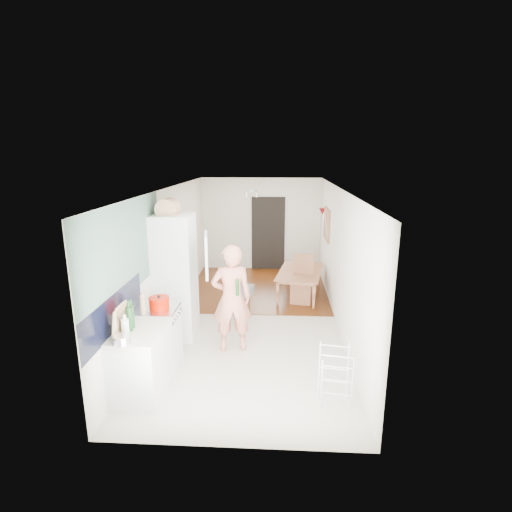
# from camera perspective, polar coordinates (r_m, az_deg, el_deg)

# --- Properties ---
(room_shell) EXTENTS (3.20, 7.00, 2.50)m
(room_shell) POSITION_cam_1_polar(r_m,az_deg,el_deg) (7.43, -0.53, -0.11)
(room_shell) COLOR silver
(room_shell) RESTS_ON ground
(floor) EXTENTS (3.20, 7.00, 0.01)m
(floor) POSITION_cam_1_polar(r_m,az_deg,el_deg) (7.84, -0.50, -8.99)
(floor) COLOR #BDB39F
(floor) RESTS_ON ground
(wood_floor_overlay) EXTENTS (3.20, 3.30, 0.01)m
(wood_floor_overlay) POSITION_cam_1_polar(r_m,az_deg,el_deg) (9.56, 0.23, -4.56)
(wood_floor_overlay) COLOR #5E2809
(wood_floor_overlay) RESTS_ON room_shell
(sage_wall_panel) EXTENTS (0.02, 3.00, 1.30)m
(sage_wall_panel) POSITION_cam_1_polar(r_m,az_deg,el_deg) (5.72, -18.05, 0.92)
(sage_wall_panel) COLOR slate
(sage_wall_panel) RESTS_ON room_shell
(tile_splashback) EXTENTS (0.02, 1.90, 0.50)m
(tile_splashback) POSITION_cam_1_polar(r_m,az_deg,el_deg) (5.43, -19.50, -7.64)
(tile_splashback) COLOR black
(tile_splashback) RESTS_ON room_shell
(doorway_recess) EXTENTS (0.90, 0.04, 2.00)m
(doorway_recess) POSITION_cam_1_polar(r_m,az_deg,el_deg) (10.87, 1.75, 3.20)
(doorway_recess) COLOR black
(doorway_recess) RESTS_ON room_shell
(base_cabinet) EXTENTS (0.60, 0.90, 0.86)m
(base_cabinet) POSITION_cam_1_polar(r_m,az_deg,el_deg) (5.64, -16.10, -14.64)
(base_cabinet) COLOR silver
(base_cabinet) RESTS_ON room_shell
(worktop) EXTENTS (0.62, 0.92, 0.06)m
(worktop) POSITION_cam_1_polar(r_m,az_deg,el_deg) (5.43, -16.44, -10.38)
(worktop) COLOR beige
(worktop) RESTS_ON room_shell
(range_cooker) EXTENTS (0.60, 0.60, 0.88)m
(range_cooker) POSITION_cam_1_polar(r_m,az_deg,el_deg) (6.26, -13.85, -11.31)
(range_cooker) COLOR silver
(range_cooker) RESTS_ON room_shell
(cooker_top) EXTENTS (0.60, 0.60, 0.04)m
(cooker_top) POSITION_cam_1_polar(r_m,az_deg,el_deg) (6.08, -14.11, -7.39)
(cooker_top) COLOR silver
(cooker_top) RESTS_ON room_shell
(fridge_housing) EXTENTS (0.66, 0.66, 2.15)m
(fridge_housing) POSITION_cam_1_polar(r_m,az_deg,el_deg) (6.94, -11.50, -2.97)
(fridge_housing) COLOR silver
(fridge_housing) RESTS_ON room_shell
(fridge_door) EXTENTS (0.14, 0.56, 0.70)m
(fridge_door) POSITION_cam_1_polar(r_m,az_deg,el_deg) (6.40, -7.09, 0.15)
(fridge_door) COLOR silver
(fridge_door) RESTS_ON room_shell
(fridge_interior) EXTENTS (0.02, 0.52, 0.66)m
(fridge_interior) POSITION_cam_1_polar(r_m,az_deg,el_deg) (6.74, -9.15, 0.81)
(fridge_interior) COLOR white
(fridge_interior) RESTS_ON room_shell
(pinboard) EXTENTS (0.03, 0.90, 0.70)m
(pinboard) POSITION_cam_1_polar(r_m,az_deg,el_deg) (9.27, 10.08, 4.49)
(pinboard) COLOR tan
(pinboard) RESTS_ON room_shell
(pinboard_frame) EXTENTS (0.00, 0.94, 0.74)m
(pinboard_frame) POSITION_cam_1_polar(r_m,az_deg,el_deg) (9.27, 9.99, 4.49)
(pinboard_frame) COLOR #A76F4B
(pinboard_frame) RESTS_ON room_shell
(wall_sconce) EXTENTS (0.18, 0.18, 0.16)m
(wall_sconce) POSITION_cam_1_polar(r_m,az_deg,el_deg) (9.88, 9.47, 6.29)
(wall_sconce) COLOR maroon
(wall_sconce) RESTS_ON room_shell
(person) EXTENTS (0.85, 0.65, 2.08)m
(person) POSITION_cam_1_polar(r_m,az_deg,el_deg) (6.33, -3.53, -4.74)
(person) COLOR #E1826C
(person) RESTS_ON floor
(dining_table) EXTENTS (0.99, 1.50, 0.49)m
(dining_table) POSITION_cam_1_polar(r_m,az_deg,el_deg) (9.03, 6.46, -4.21)
(dining_table) COLOR #A76F4B
(dining_table) RESTS_ON floor
(dining_chair) EXTENTS (0.51, 0.51, 1.02)m
(dining_chair) POSITION_cam_1_polar(r_m,az_deg,el_deg) (8.56, 6.59, -3.37)
(dining_chair) COLOR #A76F4B
(dining_chair) RESTS_ON floor
(stool) EXTENTS (0.33, 0.33, 0.38)m
(stool) POSITION_cam_1_polar(r_m,az_deg,el_deg) (8.10, -2.08, -6.75)
(stool) COLOR #A76F4B
(stool) RESTS_ON floor
(grey_drape) EXTENTS (0.50, 0.50, 0.19)m
(grey_drape) POSITION_cam_1_polar(r_m,az_deg,el_deg) (7.96, -2.12, -4.96)
(grey_drape) COLOR slate
(grey_drape) RESTS_ON stool
(drying_rack) EXTENTS (0.44, 0.41, 0.76)m
(drying_rack) POSITION_cam_1_polar(r_m,az_deg,el_deg) (5.35, 11.24, -16.63)
(drying_rack) COLOR silver
(drying_rack) RESTS_ON floor
(bread_bin) EXTENTS (0.39, 0.38, 0.19)m
(bread_bin) POSITION_cam_1_polar(r_m,az_deg,el_deg) (6.70, -12.49, 6.62)
(bread_bin) COLOR tan
(bread_bin) RESTS_ON fridge_housing
(red_casserole) EXTENTS (0.33, 0.33, 0.17)m
(red_casserole) POSITION_cam_1_polar(r_m,az_deg,el_deg) (6.01, -13.68, -6.52)
(red_casserole) COLOR #C21200
(red_casserole) RESTS_ON cooker_top
(steel_pan) EXTENTS (0.26, 0.26, 0.10)m
(steel_pan) POSITION_cam_1_polar(r_m,az_deg,el_deg) (5.10, -18.58, -11.23)
(steel_pan) COLOR silver
(steel_pan) RESTS_ON worktop
(held_bottle) EXTENTS (0.06, 0.06, 0.26)m
(held_bottle) POSITION_cam_1_polar(r_m,az_deg,el_deg) (6.13, -2.68, -4.50)
(held_bottle) COLOR #16441A
(held_bottle) RESTS_ON person
(bottle_a) EXTENTS (0.09, 0.09, 0.32)m
(bottle_a) POSITION_cam_1_polar(r_m,az_deg,el_deg) (5.37, -17.61, -8.58)
(bottle_a) COLOR #16441A
(bottle_a) RESTS_ON worktop
(bottle_b) EXTENTS (0.09, 0.09, 0.30)m
(bottle_b) POSITION_cam_1_polar(r_m,az_deg,el_deg) (5.46, -17.35, -8.25)
(bottle_b) COLOR #16441A
(bottle_b) RESTS_ON worktop
(bottle_c) EXTENTS (0.10, 0.10, 0.23)m
(bottle_c) POSITION_cam_1_polar(r_m,az_deg,el_deg) (5.24, -18.16, -9.73)
(bottle_c) COLOR silver
(bottle_c) RESTS_ON worktop
(pepper_mill_front) EXTENTS (0.07, 0.07, 0.23)m
(pepper_mill_front) POSITION_cam_1_polar(r_m,az_deg,el_deg) (5.87, -15.92, -6.90)
(pepper_mill_front) COLOR tan
(pepper_mill_front) RESTS_ON worktop
(pepper_mill_back) EXTENTS (0.08, 0.08, 0.24)m
(pepper_mill_back) POSITION_cam_1_polar(r_m,az_deg,el_deg) (5.87, -15.85, -6.86)
(pepper_mill_back) COLOR tan
(pepper_mill_back) RESTS_ON worktop
(chopping_boards) EXTENTS (0.14, 0.30, 0.41)m
(chopping_boards) POSITION_cam_1_polar(r_m,az_deg,el_deg) (5.24, -18.95, -8.71)
(chopping_boards) COLOR tan
(chopping_boards) RESTS_ON worktop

